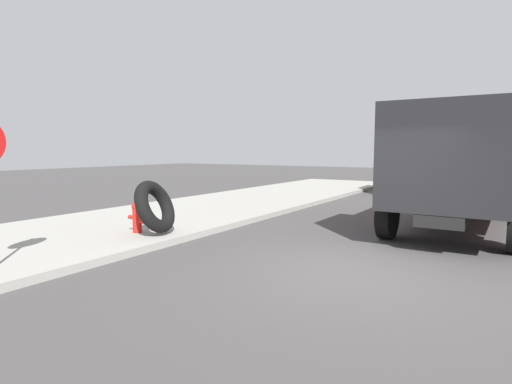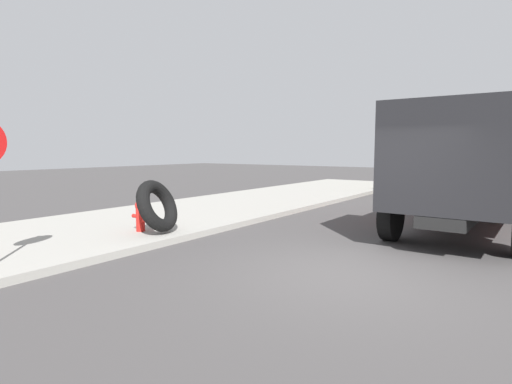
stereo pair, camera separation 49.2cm
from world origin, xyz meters
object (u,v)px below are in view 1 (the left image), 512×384
at_px(fire_hydrant, 137,216).
at_px(loose_tire, 155,207).
at_px(dump_truck_yellow, 433,159).
at_px(dump_truck_red, 461,167).

bearing_deg(fire_hydrant, loose_tire, -80.03).
bearing_deg(fire_hydrant, dump_truck_yellow, -15.25).
distance_m(fire_hydrant, dump_truck_red, 8.09).
height_order(loose_tire, dump_truck_yellow, dump_truck_yellow).
bearing_deg(loose_tire, dump_truck_yellow, -13.52).
bearing_deg(dump_truck_red, loose_tire, 132.30).
bearing_deg(loose_tire, dump_truck_red, -47.70).
bearing_deg(fire_hydrant, dump_truck_red, -49.61).
relative_size(fire_hydrant, loose_tire, 0.58).
bearing_deg(loose_tire, fire_hydrant, 99.97).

